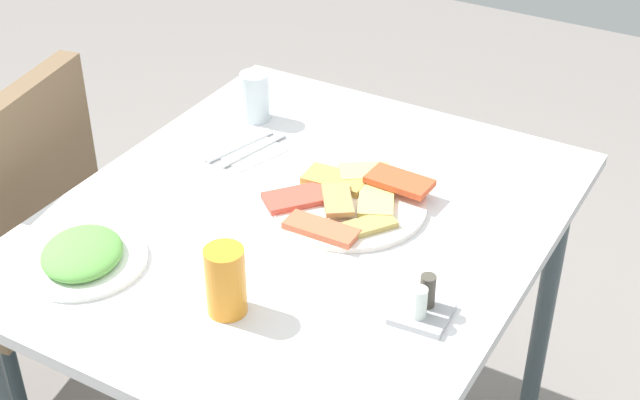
% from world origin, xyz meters
% --- Properties ---
extents(dining_table, '(1.03, 0.88, 0.75)m').
position_xyz_m(dining_table, '(0.00, 0.00, 0.67)').
color(dining_table, white).
rests_on(dining_table, ground_plane).
extents(dining_chair, '(0.49, 0.49, 0.91)m').
position_xyz_m(dining_chair, '(-0.12, 0.71, 0.51)').
color(dining_chair, brown).
rests_on(dining_chair, ground_plane).
extents(pide_platter, '(0.30, 0.30, 0.04)m').
position_xyz_m(pide_platter, '(0.08, -0.06, 0.77)').
color(pide_platter, white).
rests_on(pide_platter, dining_table).
extents(salad_plate_greens, '(0.22, 0.22, 0.04)m').
position_xyz_m(salad_plate_greens, '(-0.31, 0.26, 0.77)').
color(salad_plate_greens, white).
rests_on(salad_plate_greens, dining_table).
extents(soda_can, '(0.08, 0.08, 0.12)m').
position_xyz_m(soda_can, '(-0.29, -0.04, 0.82)').
color(soda_can, orange).
rests_on(soda_can, dining_table).
extents(drinking_glass, '(0.06, 0.06, 0.11)m').
position_xyz_m(drinking_glass, '(0.28, 0.28, 0.81)').
color(drinking_glass, silver).
rests_on(drinking_glass, dining_table).
extents(paper_napkin, '(0.16, 0.16, 0.00)m').
position_xyz_m(paper_napkin, '(0.16, 0.23, 0.76)').
color(paper_napkin, white).
rests_on(paper_napkin, dining_table).
extents(fork, '(0.18, 0.06, 0.00)m').
position_xyz_m(fork, '(0.16, 0.21, 0.76)').
color(fork, silver).
rests_on(fork, paper_napkin).
extents(spoon, '(0.18, 0.07, 0.00)m').
position_xyz_m(spoon, '(0.16, 0.25, 0.76)').
color(spoon, silver).
rests_on(spoon, paper_napkin).
extents(condiment_caddy, '(0.10, 0.10, 0.07)m').
position_xyz_m(condiment_caddy, '(-0.14, -0.32, 0.78)').
color(condiment_caddy, '#B2B2B7').
rests_on(condiment_caddy, dining_table).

